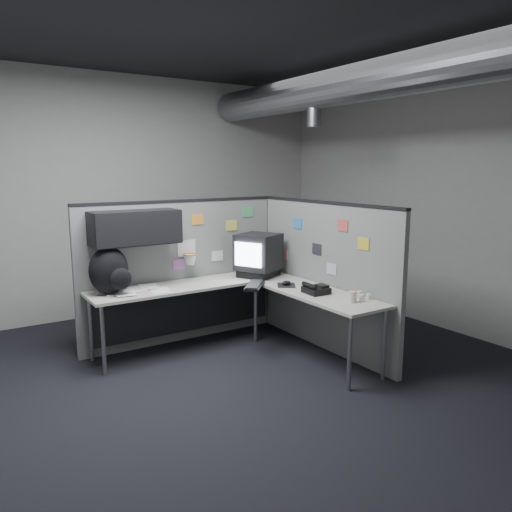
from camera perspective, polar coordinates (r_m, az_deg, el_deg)
room at (r=4.89m, az=4.83°, el=11.36°), size 5.62×5.62×3.22m
partition_back at (r=5.63m, az=-9.69°, el=-0.17°), size 2.44×0.42×1.63m
partition_right at (r=5.52m, az=7.74°, el=-2.19°), size 0.07×2.23×1.63m
desk at (r=5.42m, az=-3.41°, el=-4.59°), size 2.31×2.11×0.73m
monitor at (r=5.79m, az=0.27°, el=0.16°), size 0.58×0.58×0.50m
keyboard at (r=5.31m, az=-0.16°, el=-3.37°), size 0.41×0.42×0.04m
mouse at (r=5.38m, az=3.48°, el=-3.21°), size 0.29×0.30×0.05m
phone at (r=5.08m, az=6.84°, el=-3.81°), size 0.23×0.25×0.11m
bottles at (r=4.91m, az=11.72°, el=-4.47°), size 0.16×0.17×0.09m
cup at (r=4.80m, az=10.95°, el=-4.62°), size 0.09×0.09×0.10m
papers at (r=5.30m, az=-13.98°, el=-3.82°), size 0.73×0.55×0.02m
backpack at (r=5.17m, az=-16.35°, el=-1.69°), size 0.42×0.38×0.48m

